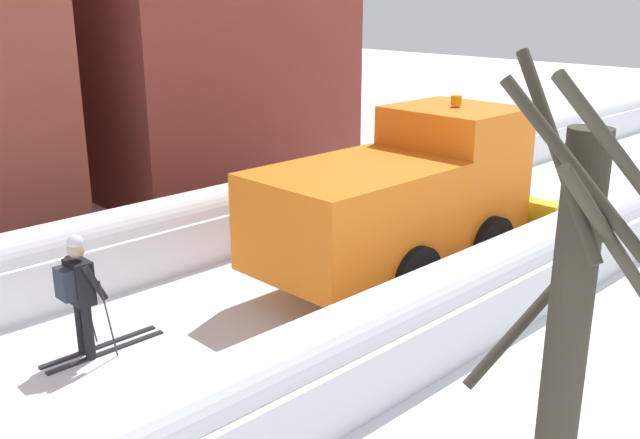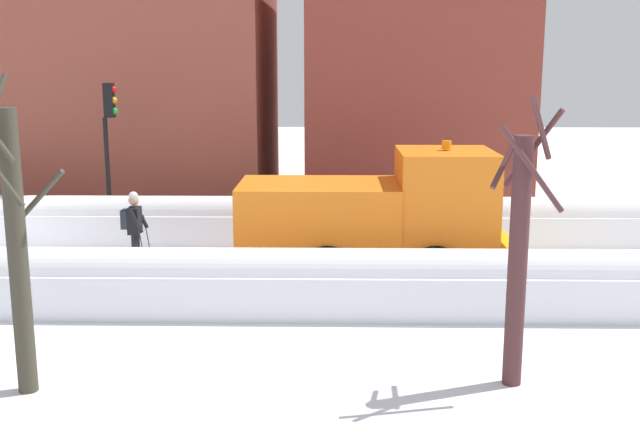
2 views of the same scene
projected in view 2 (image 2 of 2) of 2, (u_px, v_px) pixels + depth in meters
The scene contains 9 objects.
ground_plane at pixel (392, 275), 17.32m from camera, with size 80.00×80.00×0.00m, color white.
snowbank_left at pixel (385, 223), 19.90m from camera, with size 1.10×36.00×1.32m.
snowbank_right at pixel (404, 284), 14.49m from camera, with size 1.10×36.00×1.30m.
building_brick_mid at pixel (408, 71), 25.35m from camera, with size 8.73×6.67×8.89m.
plow_truck at pixel (380, 216), 16.47m from camera, with size 3.20×5.98×3.12m.
skier at pixel (135, 226), 17.78m from camera, with size 0.62×1.80×1.81m.
traffic_light_pole at pixel (109, 130), 20.30m from camera, with size 0.28×0.42×4.19m.
bare_tree_near at pixel (15, 242), 10.79m from camera, with size 1.17×1.38×4.59m.
bare_tree_mid at pixel (519, 253), 11.09m from camera, with size 0.94×1.02×4.30m.
Camera 2 is at (16.74, 8.67, 4.74)m, focal length 43.00 mm.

